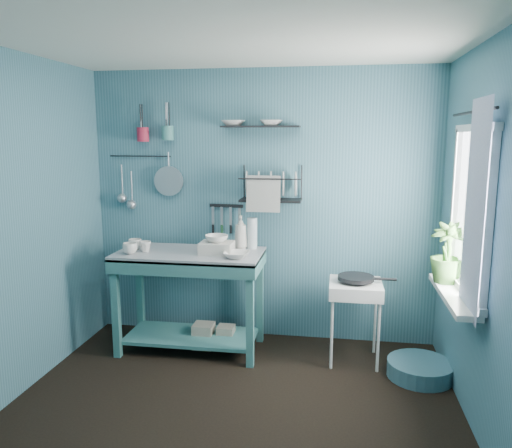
% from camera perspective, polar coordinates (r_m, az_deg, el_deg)
% --- Properties ---
extents(floor, '(3.20, 3.20, 0.00)m').
position_cam_1_polar(floor, '(3.65, -3.14, -21.30)').
color(floor, black).
rests_on(floor, ground).
extents(ceiling, '(3.20, 3.20, 0.00)m').
position_cam_1_polar(ceiling, '(3.18, -3.59, 20.94)').
color(ceiling, silver).
rests_on(ceiling, ground).
extents(wall_back, '(3.20, 0.00, 3.20)m').
position_cam_1_polar(wall_back, '(4.64, 0.68, 2.00)').
color(wall_back, '#3A6776').
rests_on(wall_back, ground).
extents(wall_front, '(3.20, 0.00, 3.20)m').
position_cam_1_polar(wall_front, '(1.81, -13.94, -11.22)').
color(wall_front, '#3A6776').
rests_on(wall_front, ground).
extents(wall_left, '(0.00, 3.00, 3.00)m').
position_cam_1_polar(wall_left, '(3.86, -27.21, -0.75)').
color(wall_left, '#3A6776').
rests_on(wall_left, ground).
extents(wall_right, '(0.00, 3.00, 3.00)m').
position_cam_1_polar(wall_right, '(3.24, 25.46, -2.47)').
color(wall_right, '#3A6776').
rests_on(wall_right, ground).
extents(work_counter, '(1.27, 0.65, 0.90)m').
position_cam_1_polar(work_counter, '(4.53, -7.48, -8.71)').
color(work_counter, '#377473').
rests_on(work_counter, floor).
extents(mug_left, '(0.12, 0.12, 0.10)m').
position_cam_1_polar(mug_left, '(4.41, -14.21, -2.73)').
color(mug_left, silver).
rests_on(mug_left, work_counter).
extents(mug_mid, '(0.14, 0.14, 0.09)m').
position_cam_1_polar(mug_mid, '(4.47, -12.52, -2.54)').
color(mug_mid, silver).
rests_on(mug_mid, work_counter).
extents(mug_right, '(0.17, 0.17, 0.10)m').
position_cam_1_polar(mug_right, '(4.56, -13.65, -2.28)').
color(mug_right, silver).
rests_on(mug_right, work_counter).
extents(wash_tub, '(0.28, 0.22, 0.10)m').
position_cam_1_polar(wash_tub, '(4.31, -4.52, -2.72)').
color(wash_tub, beige).
rests_on(wash_tub, work_counter).
extents(tub_bowl, '(0.20, 0.19, 0.06)m').
position_cam_1_polar(tub_bowl, '(4.29, -4.53, -1.68)').
color(tub_bowl, silver).
rests_on(tub_bowl, wash_tub).
extents(soap_bottle, '(0.11, 0.12, 0.30)m').
position_cam_1_polar(soap_bottle, '(4.47, -1.75, -0.95)').
color(soap_bottle, beige).
rests_on(soap_bottle, work_counter).
extents(water_bottle, '(0.09, 0.09, 0.28)m').
position_cam_1_polar(water_bottle, '(4.47, -0.44, -1.06)').
color(water_bottle, silver).
rests_on(water_bottle, work_counter).
extents(counter_bowl, '(0.22, 0.22, 0.05)m').
position_cam_1_polar(counter_bowl, '(4.15, -2.25, -3.53)').
color(counter_bowl, silver).
rests_on(counter_bowl, work_counter).
extents(hotplate_stand, '(0.51, 0.51, 0.69)m').
position_cam_1_polar(hotplate_stand, '(4.38, 11.17, -10.89)').
color(hotplate_stand, white).
rests_on(hotplate_stand, floor).
extents(frying_pan, '(0.30, 0.30, 0.03)m').
position_cam_1_polar(frying_pan, '(4.26, 11.35, -6.05)').
color(frying_pan, black).
rests_on(frying_pan, hotplate_stand).
extents(knife_strip, '(0.32, 0.04, 0.03)m').
position_cam_1_polar(knife_strip, '(4.67, -3.41, 2.09)').
color(knife_strip, black).
rests_on(knife_strip, wall_back).
extents(dish_rack, '(0.57, 0.29, 0.32)m').
position_cam_1_polar(dish_rack, '(4.47, 1.72, 4.65)').
color(dish_rack, black).
rests_on(dish_rack, wall_back).
extents(upper_shelf, '(0.70, 0.18, 0.02)m').
position_cam_1_polar(upper_shelf, '(4.50, 0.52, 11.07)').
color(upper_shelf, black).
rests_on(upper_shelf, wall_back).
extents(shelf_bowl_left, '(0.23, 0.23, 0.05)m').
position_cam_1_polar(shelf_bowl_left, '(4.54, -2.63, 11.95)').
color(shelf_bowl_left, silver).
rests_on(shelf_bowl_left, upper_shelf).
extents(shelf_bowl_right, '(0.22, 0.22, 0.05)m').
position_cam_1_polar(shelf_bowl_right, '(4.49, 1.75, 12.18)').
color(shelf_bowl_right, silver).
rests_on(shelf_bowl_right, upper_shelf).
extents(utensil_cup_magenta, '(0.11, 0.11, 0.13)m').
position_cam_1_polar(utensil_cup_magenta, '(4.81, -12.80, 9.94)').
color(utensil_cup_magenta, '#AA1F38').
rests_on(utensil_cup_magenta, wall_back).
extents(utensil_cup_teal, '(0.11, 0.11, 0.13)m').
position_cam_1_polar(utensil_cup_teal, '(4.73, -10.07, 10.20)').
color(utensil_cup_teal, teal).
rests_on(utensil_cup_teal, wall_back).
extents(colander, '(0.28, 0.03, 0.28)m').
position_cam_1_polar(colander, '(4.78, -9.95, 4.86)').
color(colander, '#AEB0B7').
rests_on(colander, wall_back).
extents(ladle_outer, '(0.01, 0.01, 0.30)m').
position_cam_1_polar(ladle_outer, '(4.96, -15.06, 4.84)').
color(ladle_outer, '#AEB0B7').
rests_on(ladle_outer, wall_back).
extents(ladle_inner, '(0.01, 0.01, 0.30)m').
position_cam_1_polar(ladle_inner, '(4.93, -14.03, 4.14)').
color(ladle_inner, '#AEB0B7').
rests_on(ladle_inner, wall_back).
extents(hook_rail, '(0.60, 0.01, 0.01)m').
position_cam_1_polar(hook_rail, '(4.88, -13.09, 7.57)').
color(hook_rail, black).
rests_on(hook_rail, wall_back).
extents(window_glass, '(0.00, 1.10, 1.10)m').
position_cam_1_polar(window_glass, '(3.64, 23.48, 1.35)').
color(window_glass, white).
rests_on(window_glass, wall_right).
extents(windowsill, '(0.16, 0.95, 0.04)m').
position_cam_1_polar(windowsill, '(3.75, 21.58, -7.56)').
color(windowsill, white).
rests_on(windowsill, wall_right).
extents(curtain, '(0.00, 1.35, 1.35)m').
position_cam_1_polar(curtain, '(3.33, 23.69, 1.47)').
color(curtain, silver).
rests_on(curtain, wall_right).
extents(curtain_rod, '(0.02, 1.05, 0.02)m').
position_cam_1_polar(curtain_rod, '(3.60, 23.50, 11.65)').
color(curtain_rod, black).
rests_on(curtain_rod, wall_right).
extents(potted_plant, '(0.33, 0.33, 0.45)m').
position_cam_1_polar(potted_plant, '(3.92, 21.03, -3.09)').
color(potted_plant, '#366227').
rests_on(potted_plant, windowsill).
extents(storage_tin_large, '(0.18, 0.18, 0.22)m').
position_cam_1_polar(storage_tin_large, '(4.67, -6.00, -12.55)').
color(storage_tin_large, gray).
rests_on(storage_tin_large, floor).
extents(storage_tin_small, '(0.15, 0.15, 0.20)m').
position_cam_1_polar(storage_tin_small, '(4.65, -3.46, -12.72)').
color(storage_tin_small, gray).
rests_on(storage_tin_small, floor).
extents(floor_basin, '(0.51, 0.51, 0.13)m').
position_cam_1_polar(floor_basin, '(4.34, 18.23, -15.50)').
color(floor_basin, '#406F7E').
rests_on(floor_basin, floor).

